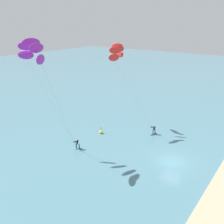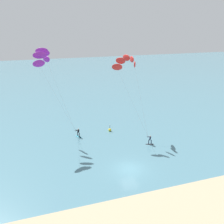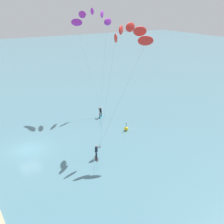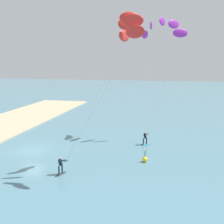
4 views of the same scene
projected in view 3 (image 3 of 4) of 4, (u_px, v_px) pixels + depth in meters
The scene contains 4 objects.
ground_plane at pixel (29, 150), 37.39m from camera, with size 240.00×240.00×0.00m, color slate.
kitesurfer_nearshore at pixel (129, 38), 35.46m from camera, with size 6.05×8.10×14.78m.
kitesurfer_mid_water at pixel (93, 20), 47.39m from camera, with size 7.31×6.40×16.12m.
marker_buoy at pixel (126, 129), 42.77m from camera, with size 0.56×0.56×1.38m.
Camera 3 is at (34.07, -8.33, 17.10)m, focal length 49.18 mm.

